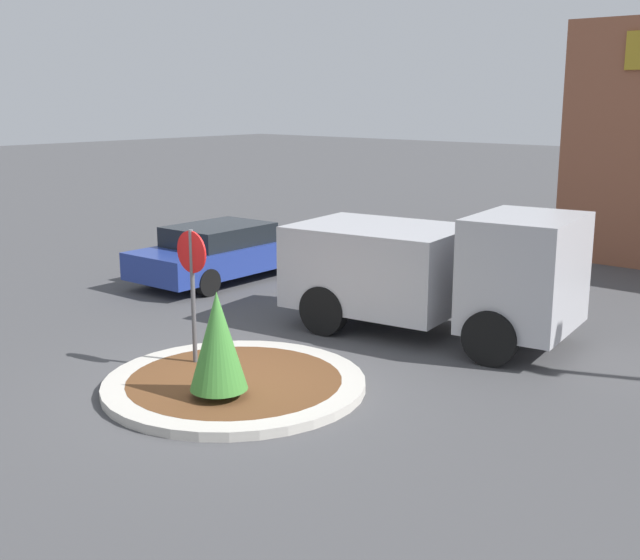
% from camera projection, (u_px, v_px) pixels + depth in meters
% --- Properties ---
extents(ground_plane, '(120.00, 120.00, 0.00)m').
position_uv_depth(ground_plane, '(235.00, 388.00, 11.78)').
color(ground_plane, '#474749').
extents(traffic_island, '(3.85, 3.85, 0.14)m').
position_uv_depth(traffic_island, '(235.00, 383.00, 11.77)').
color(traffic_island, '#BCB7AD').
rests_on(traffic_island, ground_plane).
extents(stop_sign, '(0.65, 0.07, 2.23)m').
position_uv_depth(stop_sign, '(192.00, 275.00, 12.21)').
color(stop_sign, '#4C4C51').
rests_on(stop_sign, ground_plane).
extents(island_shrub, '(0.80, 0.80, 1.49)m').
position_uv_depth(island_shrub, '(218.00, 341.00, 10.90)').
color(island_shrub, brown).
rests_on(island_shrub, traffic_island).
extents(utility_truck, '(5.32, 2.95, 2.29)m').
position_uv_depth(utility_truck, '(433.00, 270.00, 14.18)').
color(utility_truck, '#B2B2B7').
rests_on(utility_truck, ground_plane).
extents(parked_sedan_blue, '(2.10, 4.75, 1.32)m').
position_uv_depth(parked_sedan_blue, '(225.00, 251.00, 18.68)').
color(parked_sedan_blue, navy).
rests_on(parked_sedan_blue, ground_plane).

